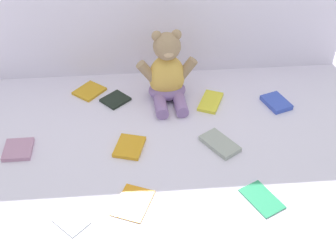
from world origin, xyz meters
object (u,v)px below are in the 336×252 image
Objects in this scene: book_case_5 at (220,144)px; book_case_7 at (115,100)px; book_case_1 at (71,221)px; book_case_8 at (130,147)px; book_case_4 at (211,102)px; book_case_9 at (262,198)px; teddy_bear at (167,75)px; book_case_2 at (276,103)px; book_case_3 at (18,149)px; book_case_0 at (89,91)px; book_case_6 at (133,202)px.

book_case_7 is at bearing -72.00° from book_case_5.
book_case_8 is at bearing 15.33° from book_case_1.
book_case_9 is at bearing 122.71° from book_case_4.
book_case_8 is at bearing 60.26° from book_case_4.
teddy_bear is 0.36m from book_case_5.
book_case_5 is (-0.26, -0.22, -0.00)m from book_case_2.
book_case_1 is 0.38m from book_case_3.
book_case_0 is 0.83× the size of book_case_6.
teddy_bear is at bearing -82.16° from book_case_6.
book_case_2 is at bearing 10.65° from book_case_3.
teddy_bear is 0.69m from book_case_1.
book_case_8 is (0.16, -0.35, 0.00)m from book_case_0.
book_case_3 reaches higher than book_case_8.
book_case_1 is 0.57m from book_case_5.
book_case_6 is (0.39, -0.27, -0.00)m from book_case_3.
book_case_0 is 0.60m from book_case_5.
book_case_5 is (0.49, 0.29, 0.00)m from book_case_1.
book_case_0 is at bearing -70.65° from book_case_5.
book_case_1 is 0.58m from book_case_9.
teddy_bear is 0.20m from book_case_4.
book_case_2 is at bearing -118.14° from book_case_6.
book_case_6 and book_case_9 have the same top height.
book_case_6 is (-0.15, -0.54, -0.10)m from teddy_bear.
book_case_5 is (0.47, -0.37, 0.00)m from book_case_0.
teddy_bear is 2.19× the size of book_case_6.
book_case_4 is 0.38m from book_case_7.
book_case_2 is 0.85× the size of book_case_6.
book_case_6 is 0.25m from book_case_8.
book_case_8 reaches higher than book_case_0.
book_case_9 is at bearing -159.20° from book_case_6.
book_case_0 is 0.40m from book_case_3.
book_case_5 is (0.70, -0.03, 0.00)m from book_case_3.
book_case_0 is at bearing 10.41° from book_case_4.
book_case_6 is at bearing -35.66° from book_case_7.
book_case_0 is 0.83m from book_case_9.
book_case_8 is (-0.16, -0.29, -0.10)m from teddy_bear.
book_case_7 is at bearing 16.73° from book_case_4.
teddy_bear is at bearing 29.12° from book_case_0.
book_case_5 reaches higher than book_case_7.
book_case_6 is 1.37× the size of book_case_7.
book_case_6 is at bearing -108.76° from teddy_bear.
book_case_1 is 0.74m from book_case_4.
book_case_9 is (0.58, 0.04, -0.00)m from book_case_1.
teddy_bear is 0.61m from book_case_3.
book_case_5 reaches higher than book_case_1.
book_case_7 is at bearing -60.49° from book_case_6.
book_case_0 is 0.75m from book_case_2.
book_case_3 is 0.78× the size of book_case_4.
book_case_1 is at bearing -51.02° from book_case_0.
book_case_8 reaches higher than book_case_1.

